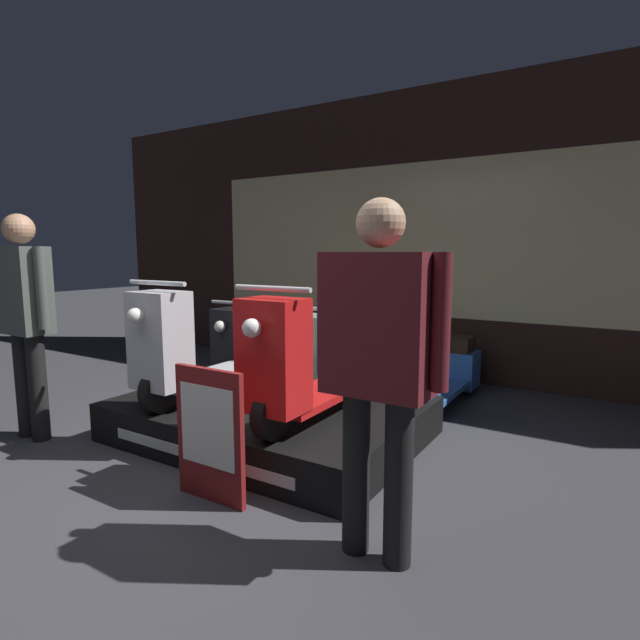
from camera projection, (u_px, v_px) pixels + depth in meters
ground_plane at (151, 502)px, 2.85m from camera, size 30.00×30.00×0.00m
shop_wall_back at (402, 236)px, 5.72m from camera, size 9.17×0.09×3.20m
display_platform at (271, 418)px, 3.86m from camera, size 2.21×1.60×0.29m
scooter_display_left at (217, 349)px, 4.01m from camera, size 0.54×1.67×0.94m
scooter_display_right at (322, 363)px, 3.49m from camera, size 0.54×1.67×0.94m
scooter_backrow_0 at (269, 349)px, 5.47m from camera, size 0.54×1.67×0.94m
scooter_backrow_1 at (344, 358)px, 4.99m from camera, size 0.54×1.67×0.94m
scooter_backrow_2 at (435, 370)px, 4.50m from camera, size 0.54×1.67×0.94m
person_left_browsing at (25, 309)px, 3.72m from camera, size 0.57×0.23×1.70m
person_right_browsing at (379, 350)px, 2.22m from camera, size 0.64×0.27×1.66m
price_sign_board at (210, 435)px, 2.83m from camera, size 0.48×0.04×0.78m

